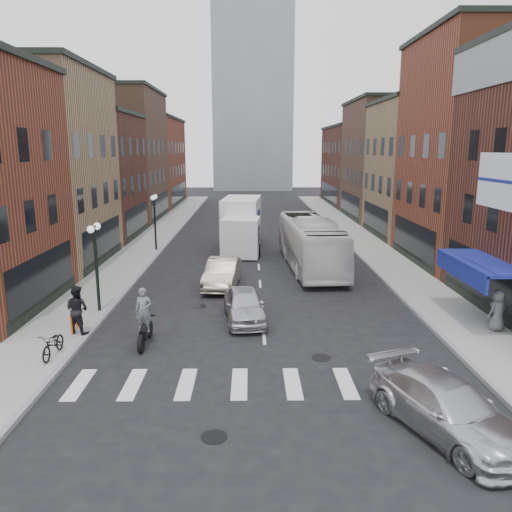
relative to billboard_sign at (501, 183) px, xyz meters
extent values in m
plane|color=black|center=(-8.59, -0.50, -6.13)|extent=(160.00, 160.00, 0.00)
cube|color=gray|center=(-17.09, 21.50, -6.06)|extent=(3.00, 74.00, 0.15)
cube|color=gray|center=(-0.09, 21.50, -6.06)|extent=(3.00, 74.00, 0.15)
cube|color=gray|center=(-15.59, 21.50, -6.13)|extent=(0.20, 74.00, 0.16)
cube|color=gray|center=(-1.59, 21.50, -6.13)|extent=(0.20, 74.00, 0.16)
cube|color=silver|center=(-8.59, -3.50, -6.13)|extent=(12.00, 2.20, 0.01)
cube|color=black|center=(-18.61, 4.00, -4.53)|extent=(0.08, 7.20, 2.20)
cube|color=#967553|center=(-23.59, 13.50, -0.13)|extent=(10.00, 10.00, 12.00)
cube|color=black|center=(-18.61, 13.50, -4.53)|extent=(0.08, 8.00, 2.20)
cube|color=black|center=(-23.59, 13.50, 6.02)|extent=(10.30, 10.20, 0.30)
cube|color=#462119|center=(-23.59, 23.50, -1.13)|extent=(10.00, 10.00, 10.00)
cube|color=black|center=(-18.61, 23.50, -4.53)|extent=(0.08, 8.00, 2.20)
cube|color=black|center=(-23.59, 23.50, 4.02)|extent=(10.30, 10.20, 0.30)
cube|color=brown|center=(-23.59, 34.50, 0.37)|extent=(10.00, 12.00, 13.00)
cube|color=black|center=(-18.61, 34.50, -4.53)|extent=(0.08, 9.60, 2.20)
cube|color=black|center=(-23.59, 34.50, 7.02)|extent=(10.30, 12.20, 0.30)
cube|color=brown|center=(-23.59, 48.50, -0.63)|extent=(10.00, 16.00, 11.00)
cube|color=black|center=(-18.61, 48.50, -4.53)|extent=(0.08, 12.80, 2.20)
cube|color=black|center=(-23.59, 48.50, 5.02)|extent=(10.30, 16.20, 0.30)
cube|color=black|center=(1.43, 4.00, -4.53)|extent=(0.08, 7.20, 2.20)
cube|color=brown|center=(6.41, 13.50, 0.87)|extent=(10.00, 10.00, 14.00)
cube|color=black|center=(1.43, 13.50, -4.53)|extent=(0.08, 8.00, 2.20)
cube|color=black|center=(6.41, 13.50, 8.02)|extent=(10.30, 10.20, 0.30)
cube|color=#967553|center=(6.41, 23.50, -0.63)|extent=(10.00, 10.00, 11.00)
cube|color=black|center=(1.43, 23.50, -4.53)|extent=(0.08, 8.00, 2.20)
cube|color=black|center=(6.41, 23.50, 5.02)|extent=(10.30, 10.20, 0.30)
cube|color=brown|center=(6.41, 34.50, -0.13)|extent=(10.00, 12.00, 12.00)
cube|color=black|center=(1.43, 34.50, -4.53)|extent=(0.08, 9.60, 2.20)
cube|color=black|center=(6.41, 34.50, 6.02)|extent=(10.30, 12.20, 0.30)
cube|color=#462119|center=(6.41, 48.50, -1.13)|extent=(10.00, 16.00, 10.00)
cube|color=black|center=(1.43, 48.50, -4.53)|extent=(0.08, 12.80, 2.20)
cube|color=black|center=(6.41, 48.50, 4.02)|extent=(10.30, 16.20, 0.30)
cube|color=navy|center=(0.51, 2.00, -3.43)|extent=(1.80, 5.00, 0.15)
cube|color=navy|center=(-0.34, 2.00, -3.78)|extent=(0.10, 5.00, 0.70)
cube|color=silver|center=(-0.09, 0.00, 0.07)|extent=(0.12, 3.00, 2.00)
cube|color=#9399A0|center=(-8.59, 77.50, 18.87)|extent=(14.00, 14.00, 50.00)
cylinder|color=black|center=(-15.99, 3.50, -4.13)|extent=(0.14, 0.14, 4.00)
cylinder|color=black|center=(-15.99, 3.50, -2.13)|extent=(0.06, 0.90, 0.06)
sphere|color=white|center=(-15.99, 3.05, -2.18)|extent=(0.32, 0.32, 0.32)
sphere|color=white|center=(-15.99, 3.95, -2.18)|extent=(0.32, 0.32, 0.32)
cylinder|color=black|center=(-15.99, 17.50, -4.13)|extent=(0.14, 0.14, 4.00)
cylinder|color=black|center=(-15.99, 17.50, -2.13)|extent=(0.06, 0.90, 0.06)
sphere|color=white|center=(-15.99, 17.05, -2.18)|extent=(0.32, 0.32, 0.32)
sphere|color=white|center=(-15.99, 17.95, -2.18)|extent=(0.32, 0.32, 0.32)
cylinder|color=#D8590C|center=(-16.19, 0.50, -5.58)|extent=(0.08, 0.08, 0.80)
cylinder|color=#D8590C|center=(-16.19, 1.10, -5.58)|extent=(0.08, 0.08, 0.80)
cube|color=white|center=(-9.78, 15.48, -4.72)|extent=(2.74, 2.93, 2.61)
cube|color=black|center=(-9.78, 15.48, -4.46)|extent=(2.67, 1.68, 1.15)
cube|color=white|center=(-9.78, 19.45, -3.94)|extent=(3.08, 5.64, 3.03)
cube|color=navy|center=(-9.78, 19.45, -3.94)|extent=(2.83, 2.31, 1.25)
cube|color=black|center=(-9.78, 19.24, -5.66)|extent=(2.88, 6.97, 0.37)
cylinder|color=black|center=(-10.98, 15.68, -5.66)|extent=(0.29, 0.94, 0.94)
cylinder|color=black|center=(-8.58, 15.68, -5.66)|extent=(0.29, 0.94, 0.94)
cylinder|color=black|center=(-10.98, 19.24, -5.66)|extent=(0.29, 0.94, 0.94)
cylinder|color=black|center=(-8.58, 19.24, -5.66)|extent=(0.29, 0.94, 0.94)
cylinder|color=black|center=(-10.98, 21.33, -5.66)|extent=(0.29, 0.94, 0.94)
cylinder|color=black|center=(-8.58, 21.33, -5.66)|extent=(0.29, 0.94, 0.94)
cylinder|color=black|center=(-13.15, 0.57, -5.79)|extent=(0.14, 0.68, 0.68)
cylinder|color=black|center=(-13.15, -0.97, -5.79)|extent=(0.14, 0.68, 0.68)
cube|color=black|center=(-13.15, -0.20, -5.57)|extent=(0.32, 1.25, 0.36)
cube|color=black|center=(-13.15, 0.37, -5.16)|extent=(0.57, 0.09, 0.06)
imported|color=slate|center=(-13.15, -0.30, -4.72)|extent=(0.64, 0.44, 1.70)
imported|color=silver|center=(-5.36, 12.38, -4.56)|extent=(3.26, 11.43, 3.15)
imported|color=silver|center=(-9.39, 2.50, -5.43)|extent=(2.12, 4.29, 1.41)
imported|color=#A9A089|center=(-10.63, 7.93, -5.37)|extent=(2.03, 4.74, 1.52)
imported|color=silver|center=(-3.99, -6.34, -5.42)|extent=(3.69, 5.29, 1.42)
imported|color=black|center=(-16.09, -1.60, -5.53)|extent=(0.64, 1.74, 0.91)
imported|color=black|center=(-15.99, 0.70, -5.01)|extent=(1.08, 0.84, 1.95)
imported|color=#5B5E63|center=(0.80, 0.77, -5.14)|extent=(0.97, 0.81, 1.69)
camera|label=1|loc=(-9.14, -18.19, 1.21)|focal=35.00mm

